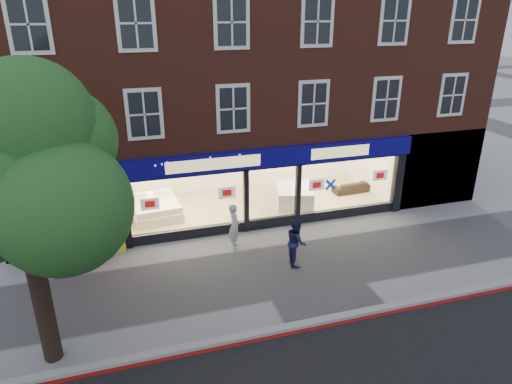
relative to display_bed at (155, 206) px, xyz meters
name	(u,v)px	position (x,y,z in m)	size (l,w,h in m)	color
ground	(301,266)	(4.31, -5.35, -0.47)	(120.00, 120.00, 0.00)	gray
kerb_line	(344,323)	(4.31, -8.45, -0.46)	(60.00, 0.10, 0.01)	#8C0A07
kerb_stone	(341,317)	(4.31, -8.25, -0.41)	(60.00, 0.25, 0.12)	gray
showroom_floor	(256,204)	(4.31, -0.10, -0.42)	(11.00, 4.50, 0.10)	tan
building	(244,43)	(4.30, 1.59, 6.20)	(19.00, 8.26, 10.30)	maroon
street_tree	(11,170)	(-3.25, -7.55, 4.47)	(4.00, 3.20, 6.60)	black
display_bed	(155,206)	(0.00, 0.00, 0.00)	(2.15, 2.51, 1.32)	silver
bedside_table	(151,211)	(-0.16, -0.26, -0.09)	(0.45, 0.45, 0.55)	brown
mattress_stack	(294,195)	(5.91, -0.56, 0.01)	(1.96, 2.24, 0.75)	silver
sofa	(351,187)	(8.91, -0.10, -0.12)	(1.72, 0.67, 0.50)	black
a_board	(118,243)	(-1.50, -2.65, -0.09)	(0.49, 0.32, 0.76)	yellow
pedestrian_grey	(234,226)	(2.50, -3.45, 0.38)	(0.61, 0.40, 1.68)	#A9ABB1
pedestrian_blue	(296,242)	(4.20, -5.11, 0.35)	(0.80, 0.62, 1.64)	#161A3F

